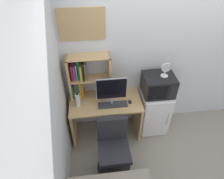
{
  "coord_description": "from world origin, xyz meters",
  "views": [
    {
      "loc": [
        -1.17,
        -2.57,
        2.87
      ],
      "look_at": [
        -0.89,
        -0.32,
        1.0
      ],
      "focal_mm": 32.04,
      "sensor_mm": 36.0,
      "label": 1
    }
  ],
  "objects": [
    {
      "name": "water_bottle",
      "position": [
        -1.4,
        -0.33,
        0.87
      ],
      "size": [
        0.07,
        0.07,
        0.24
      ],
      "color": "silver",
      "rests_on": "desk"
    },
    {
      "name": "desk_fan",
      "position": [
        -0.09,
        -0.25,
        1.25
      ],
      "size": [
        0.14,
        0.11,
        0.23
      ],
      "color": "silver",
      "rests_on": "microwave"
    },
    {
      "name": "hutch_bookshelf",
      "position": [
        -1.29,
        -0.1,
        1.12
      ],
      "size": [
        0.63,
        0.23,
        0.71
      ],
      "color": "tan",
      "rests_on": "desk"
    },
    {
      "name": "wall_left",
      "position": [
        -1.62,
        -1.6,
        1.3
      ],
      "size": [
        0.04,
        4.4,
        2.6
      ],
      "primitive_type": "cube",
      "color": "silver",
      "rests_on": "ground_plane"
    },
    {
      "name": "wall_back",
      "position": [
        0.4,
        0.02,
        1.3
      ],
      "size": [
        6.4,
        0.04,
        2.6
      ],
      "primitive_type": "cube",
      "color": "silver",
      "rests_on": "ground_plane"
    },
    {
      "name": "desk_chair",
      "position": [
        -0.94,
        -0.93,
        0.39
      ],
      "size": [
        0.5,
        0.5,
        0.9
      ],
      "color": "black",
      "rests_on": "ground_plane"
    },
    {
      "name": "wall_corkboard",
      "position": [
        -1.25,
        -0.01,
        1.88
      ],
      "size": [
        0.61,
        0.02,
        0.43
      ],
      "primitive_type": "cube",
      "color": "tan"
    },
    {
      "name": "monitor",
      "position": [
        -0.9,
        -0.36,
        1.02
      ],
      "size": [
        0.46,
        0.19,
        0.47
      ],
      "color": "#B7B7BC",
      "rests_on": "desk"
    },
    {
      "name": "keyboard",
      "position": [
        -0.89,
        -0.39,
        0.76
      ],
      "size": [
        0.45,
        0.13,
        0.02
      ],
      "primitive_type": "cube",
      "color": "#333338",
      "rests_on": "desk"
    },
    {
      "name": "mini_fridge",
      "position": [
        -0.16,
        -0.25,
        0.4
      ],
      "size": [
        0.47,
        0.49,
        0.81
      ],
      "color": "white",
      "rests_on": "ground_plane"
    },
    {
      "name": "microwave",
      "position": [
        -0.16,
        -0.25,
        0.97
      ],
      "size": [
        0.47,
        0.4,
        0.32
      ],
      "color": "black",
      "rests_on": "mini_fridge"
    },
    {
      "name": "desk",
      "position": [
        -0.99,
        -0.29,
        0.51
      ],
      "size": [
        1.12,
        0.58,
        0.75
      ],
      "color": "tan",
      "rests_on": "ground_plane"
    },
    {
      "name": "computer_mouse",
      "position": [
        -0.62,
        -0.37,
        0.77
      ],
      "size": [
        0.06,
        0.08,
        0.03
      ],
      "primitive_type": "ellipsoid",
      "color": "black",
      "rests_on": "desk"
    }
  ]
}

